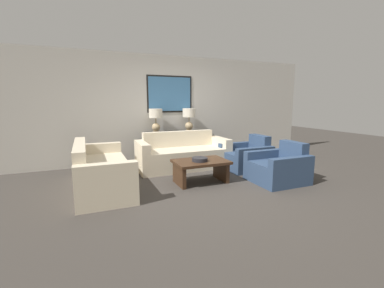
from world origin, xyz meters
name	(u,v)px	position (x,y,z in m)	size (l,w,h in m)	color
ground_plane	(209,185)	(0.00, 0.00, 0.00)	(20.00, 20.00, 0.00)	#3D3833
back_wall	(169,109)	(0.00, 2.32, 1.33)	(8.12, 0.12, 2.65)	beige
console_table	(173,147)	(0.00, 2.05, 0.38)	(1.38, 0.38, 0.77)	black
table_lamp_left	(156,117)	(-0.44, 2.05, 1.13)	(0.33, 0.33, 0.57)	tan
table_lamp_right	(189,117)	(0.44, 2.05, 1.13)	(0.33, 0.33, 0.57)	tan
couch_by_back_wall	(183,155)	(0.00, 1.35, 0.30)	(2.07, 0.87, 0.82)	beige
couch_by_side	(101,172)	(-1.83, 0.58, 0.30)	(0.87, 2.07, 0.82)	beige
coffee_table	(201,167)	(-0.07, 0.21, 0.30)	(1.00, 0.67, 0.42)	#3D2616
decorative_bowl	(200,159)	(-0.11, 0.16, 0.46)	(0.29, 0.29, 0.07)	#232328
armchair_near_back_wall	(247,157)	(1.32, 0.73, 0.26)	(0.93, 0.88, 0.75)	navy
armchair_near_camera	(278,168)	(1.32, -0.32, 0.26)	(0.93, 0.88, 0.75)	navy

